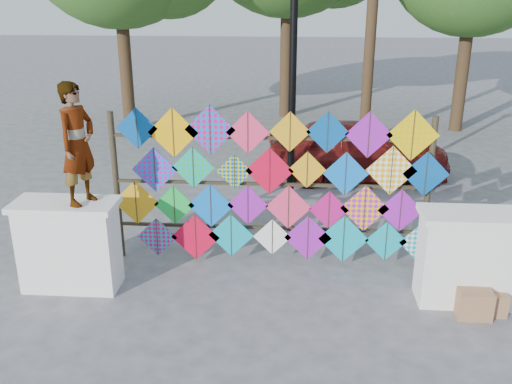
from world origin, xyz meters
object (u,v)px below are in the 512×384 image
Objects in this scene: kite_rack at (276,188)px; sedan at (357,149)px; vendor_woman at (77,144)px; lamppost at (293,73)px.

kite_rack reaches higher than sedan.
vendor_woman is at bearing -159.90° from kite_rack.
vendor_woman is (-2.53, -0.93, 0.87)m from kite_rack.
lamppost is at bearing 81.28° from kite_rack.
sedan is at bearing 68.90° from kite_rack.
kite_rack is 1.96m from lamppost.
lamppost reaches higher than vendor_woman.
sedan is at bearing 63.94° from lamppost.
lamppost reaches higher than sedan.
kite_rack is 4.48m from sedan.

